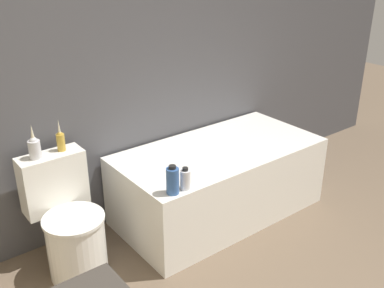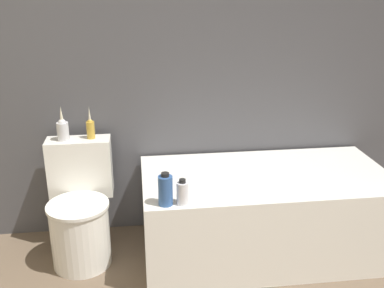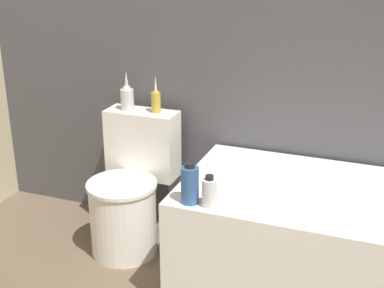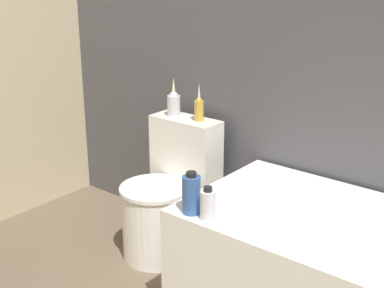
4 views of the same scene
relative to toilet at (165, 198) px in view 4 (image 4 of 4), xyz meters
name	(u,v)px [view 4 (image 4 of 4)]	position (x,y,z in m)	size (l,w,h in m)	color
wall_back_tiled	(275,16)	(0.43, 0.36, 0.98)	(6.40, 0.06, 2.60)	#4C4C51
toilet	(165,198)	(0.00, 0.00, 0.00)	(0.40, 0.54, 0.74)	white
vase_gold	(174,103)	(-0.08, 0.18, 0.49)	(0.07, 0.07, 0.22)	silver
vase_silver	(199,108)	(0.08, 0.19, 0.49)	(0.05, 0.05, 0.21)	gold
shampoo_bottle_tall	(191,194)	(0.51, -0.40, 0.32)	(0.08, 0.08, 0.19)	#335999
shampoo_bottle_short	(208,205)	(0.60, -0.41, 0.30)	(0.06, 0.06, 0.15)	silver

